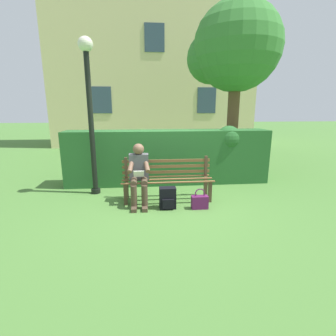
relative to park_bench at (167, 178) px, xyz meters
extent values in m
plane|color=#477533|center=(0.00, 0.09, -0.45)|extent=(60.00, 60.00, 0.00)
cube|color=#4C3828|center=(-0.84, 0.27, -0.23)|extent=(0.07, 0.07, 0.44)
cube|color=#4C3828|center=(0.84, 0.27, -0.23)|extent=(0.07, 0.07, 0.44)
cube|color=#4C3828|center=(-0.84, -0.10, -0.23)|extent=(0.07, 0.07, 0.44)
cube|color=#4C3828|center=(0.84, -0.10, -0.23)|extent=(0.07, 0.07, 0.44)
cube|color=brown|center=(0.00, -0.15, 0.00)|extent=(1.85, 0.06, 0.02)
cube|color=brown|center=(0.00, 0.09, 0.00)|extent=(1.85, 0.06, 0.02)
cube|color=brown|center=(0.00, 0.32, 0.00)|extent=(1.85, 0.06, 0.02)
cube|color=#4C3828|center=(-0.84, -0.14, 0.21)|extent=(0.06, 0.06, 0.42)
cube|color=#4C3828|center=(0.84, -0.14, 0.21)|extent=(0.06, 0.06, 0.42)
cube|color=brown|center=(0.00, -0.14, 0.09)|extent=(1.85, 0.02, 0.06)
cube|color=brown|center=(0.00, -0.14, 0.21)|extent=(1.85, 0.02, 0.06)
cube|color=brown|center=(0.00, -0.14, 0.33)|extent=(1.85, 0.02, 0.06)
cube|color=#4C4C51|center=(0.57, 0.07, 0.27)|extent=(0.38, 0.22, 0.52)
sphere|color=brown|center=(0.57, 0.09, 0.62)|extent=(0.22, 0.22, 0.22)
cylinder|color=#473828|center=(0.47, 0.28, 0.03)|extent=(0.13, 0.42, 0.13)
cylinder|color=#473828|center=(0.67, 0.28, 0.03)|extent=(0.13, 0.42, 0.13)
cylinder|color=#473828|center=(0.47, 0.49, -0.22)|extent=(0.12, 0.12, 0.46)
cylinder|color=#473828|center=(0.67, 0.49, -0.22)|extent=(0.12, 0.12, 0.46)
cube|color=#473828|center=(0.47, 0.57, -0.42)|extent=(0.10, 0.24, 0.07)
cube|color=#473828|center=(0.67, 0.57, -0.42)|extent=(0.10, 0.24, 0.07)
cylinder|color=brown|center=(0.42, 0.21, 0.33)|extent=(0.14, 0.32, 0.26)
cylinder|color=brown|center=(0.72, 0.21, 0.33)|extent=(0.14, 0.32, 0.26)
cube|color=white|center=(0.57, 0.33, 0.19)|extent=(0.20, 0.07, 0.13)
cube|color=#265B28|center=(-0.14, -1.19, 0.21)|extent=(5.01, 0.69, 1.33)
sphere|color=#265B28|center=(-1.64, -1.09, 0.68)|extent=(0.62, 0.62, 0.62)
sphere|color=#265B28|center=(1.11, -1.26, 0.61)|extent=(0.55, 0.55, 0.55)
cylinder|color=brown|center=(-2.22, -2.47, 0.98)|extent=(0.34, 0.34, 2.87)
sphere|color=#387A33|center=(-2.22, -2.47, 3.10)|extent=(2.48, 2.48, 2.48)
sphere|color=#387A33|center=(-1.60, -2.85, 2.85)|extent=(1.49, 1.49, 1.49)
cube|color=beige|center=(-0.11, -8.69, 3.53)|extent=(9.93, 2.84, 7.98)
cube|color=#334756|center=(-2.60, -7.25, 1.78)|extent=(0.90, 0.04, 1.20)
cube|color=#334756|center=(2.37, -7.25, 1.78)|extent=(0.90, 0.04, 1.20)
cube|color=#334756|center=(-0.11, -7.25, 4.49)|extent=(0.90, 0.04, 1.20)
cube|color=black|center=(0.04, 0.50, -0.25)|extent=(0.31, 0.19, 0.41)
cube|color=black|center=(0.04, 0.62, -0.33)|extent=(0.22, 0.04, 0.18)
cylinder|color=black|center=(-0.05, 0.39, -0.23)|extent=(0.04, 0.04, 0.25)
cylinder|color=black|center=(0.13, 0.39, -0.23)|extent=(0.04, 0.04, 0.25)
cube|color=#59194C|center=(-0.57, 0.59, -0.33)|extent=(0.31, 0.15, 0.25)
torus|color=#59194C|center=(-0.57, 0.59, -0.15)|extent=(0.19, 0.02, 0.19)
cylinder|color=black|center=(1.56, -0.51, -0.40)|extent=(0.20, 0.20, 0.10)
cylinder|color=black|center=(1.56, -0.51, 1.03)|extent=(0.11, 0.11, 2.97)
sphere|color=silver|center=(1.56, -0.51, 2.63)|extent=(0.29, 0.29, 0.29)
camera|label=1|loc=(0.46, 4.94, 1.40)|focal=26.60mm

